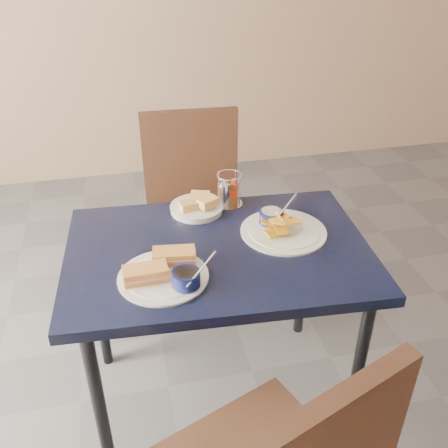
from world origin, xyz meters
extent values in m
plane|color=#4E4F53|center=(0.00, 0.00, 0.00)|extent=(6.00, 6.00, 0.00)
cube|color=black|center=(-0.17, 0.24, 0.73)|extent=(1.11, 0.78, 0.04)
cylinder|color=black|center=(-0.63, -0.05, 0.35)|extent=(0.04, 0.04, 0.71)
cylinder|color=black|center=(0.29, -0.05, 0.35)|extent=(0.04, 0.04, 0.71)
cylinder|color=black|center=(-0.63, 0.52, 0.35)|extent=(0.04, 0.04, 0.71)
cylinder|color=black|center=(0.29, 0.52, 0.35)|extent=(0.04, 0.04, 0.71)
cube|color=black|center=(-0.14, 0.84, 0.47)|extent=(0.48, 0.46, 0.04)
cylinder|color=black|center=(-0.33, 0.67, 0.23)|extent=(0.04, 0.04, 0.45)
cylinder|color=black|center=(0.04, 0.67, 0.23)|extent=(0.04, 0.04, 0.45)
cylinder|color=black|center=(-0.33, 1.02, 0.23)|extent=(0.04, 0.04, 0.45)
cylinder|color=black|center=(0.04, 1.02, 0.23)|extent=(0.04, 0.04, 0.45)
cube|color=black|center=(-0.14, 1.04, 0.74)|extent=(0.46, 0.07, 0.48)
cylinder|color=white|center=(-0.38, 0.11, 0.75)|extent=(0.29, 0.29, 0.01)
cylinder|color=white|center=(-0.38, 0.11, 0.76)|extent=(0.24, 0.24, 0.00)
cube|color=#D4954C|center=(-0.43, 0.10, 0.78)|extent=(0.14, 0.08, 0.04)
cube|color=tan|center=(-0.43, 0.10, 0.78)|extent=(0.15, 0.08, 0.01)
cube|color=#D4954C|center=(-0.33, 0.18, 0.78)|extent=(0.15, 0.09, 0.04)
cube|color=tan|center=(-0.33, 0.18, 0.78)|extent=(0.15, 0.10, 0.01)
cylinder|color=#090E34|center=(-0.31, 0.05, 0.79)|extent=(0.09, 0.09, 0.05)
cylinder|color=black|center=(-0.31, 0.05, 0.80)|extent=(0.08, 0.08, 0.01)
cylinder|color=silver|center=(-0.27, 0.03, 0.83)|extent=(0.11, 0.07, 0.08)
cylinder|color=white|center=(0.09, 0.28, 0.75)|extent=(0.32, 0.32, 0.01)
cylinder|color=white|center=(0.09, 0.28, 0.76)|extent=(0.26, 0.26, 0.00)
cube|color=gold|center=(0.04, 0.24, 0.76)|extent=(0.08, 0.07, 0.03)
cube|color=gold|center=(0.05, 0.31, 0.77)|extent=(0.07, 0.08, 0.02)
cube|color=gold|center=(0.10, 0.32, 0.77)|extent=(0.07, 0.05, 0.02)
cube|color=gold|center=(0.07, 0.26, 0.78)|extent=(0.05, 0.07, 0.02)
cube|color=gold|center=(0.09, 0.37, 0.78)|extent=(0.06, 0.07, 0.01)
cube|color=gold|center=(0.03, 0.32, 0.79)|extent=(0.06, 0.07, 0.02)
cube|color=gold|center=(0.09, 0.32, 0.79)|extent=(0.06, 0.08, 0.02)
cube|color=gold|center=(0.08, 0.31, 0.80)|extent=(0.07, 0.08, 0.02)
cube|color=gold|center=(0.06, 0.30, 0.80)|extent=(0.05, 0.07, 0.02)
cube|color=gold|center=(0.07, 0.27, 0.80)|extent=(0.07, 0.08, 0.02)
cube|color=gold|center=(0.10, 0.25, 0.81)|extent=(0.07, 0.05, 0.02)
cylinder|color=#090E34|center=(0.06, 0.34, 0.79)|extent=(0.09, 0.09, 0.05)
cylinder|color=beige|center=(0.06, 0.34, 0.80)|extent=(0.08, 0.08, 0.01)
cylinder|color=silver|center=(0.10, 0.32, 0.83)|extent=(0.11, 0.07, 0.08)
cylinder|color=white|center=(-0.20, 0.51, 0.76)|extent=(0.21, 0.21, 0.02)
cylinder|color=white|center=(-0.20, 0.51, 0.77)|extent=(0.17, 0.17, 0.00)
cube|color=#DDB061|center=(-0.23, 0.49, 0.79)|extent=(0.08, 0.06, 0.03)
cube|color=#DDB061|center=(-0.18, 0.54, 0.79)|extent=(0.09, 0.07, 0.03)
cube|color=#DDB061|center=(-0.16, 0.48, 0.80)|extent=(0.09, 0.08, 0.03)
cylinder|color=silver|center=(-0.06, 0.53, 0.75)|extent=(0.11, 0.11, 0.01)
cylinder|color=silver|center=(-0.03, 0.56, 0.82)|extent=(0.00, 0.00, 0.13)
cylinder|color=silver|center=(-0.09, 0.56, 0.82)|extent=(0.01, 0.00, 0.13)
cylinder|color=silver|center=(-0.09, 0.50, 0.82)|extent=(0.01, 0.01, 0.13)
cylinder|color=silver|center=(-0.03, 0.50, 0.82)|extent=(0.00, 0.01, 0.13)
torus|color=silver|center=(-0.06, 0.53, 0.88)|extent=(0.10, 0.10, 0.00)
cylinder|color=silver|center=(-0.08, 0.53, 0.80)|extent=(0.05, 0.05, 0.08)
cone|color=silver|center=(-0.08, 0.53, 0.85)|extent=(0.04, 0.04, 0.02)
cylinder|color=brown|center=(-0.04, 0.54, 0.80)|extent=(0.03, 0.03, 0.08)
cylinder|color=#B1250A|center=(-0.04, 0.54, 0.80)|extent=(0.03, 0.03, 0.03)
cylinder|color=#B1250A|center=(-0.04, 0.54, 0.85)|extent=(0.02, 0.02, 0.02)
camera|label=1|loc=(-0.47, -1.18, 1.74)|focal=40.00mm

